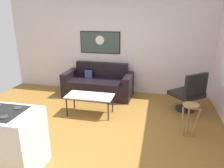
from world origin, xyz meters
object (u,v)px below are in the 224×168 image
object	(u,v)px
armchair	(189,93)
bar_stool	(190,112)
coffee_table	(90,97)
couch	(99,85)
wall_painting	(100,42)

from	to	relation	value
armchair	bar_stool	world-z (taller)	armchair
armchair	bar_stool	size ratio (longest dim) A/B	1.49
coffee_table	bar_stool	size ratio (longest dim) A/B	1.66
couch	wall_painting	distance (m)	1.20
couch	bar_stool	bearing A→B (deg)	-36.88
couch	coffee_table	xyz separation A→B (m)	(0.15, -1.21, 0.11)
armchair	wall_painting	xyz separation A→B (m)	(-2.40, 1.00, 0.95)
bar_stool	wall_painting	size ratio (longest dim) A/B	0.54
couch	coffee_table	distance (m)	1.22
bar_stool	coffee_table	bearing A→B (deg)	167.54
armchair	wall_painting	size ratio (longest dim) A/B	0.81
coffee_table	bar_stool	xyz separation A→B (m)	(2.08, -0.46, 0.06)
couch	wall_painting	world-z (taller)	wall_painting
couch	bar_stool	size ratio (longest dim) A/B	3.00
bar_stool	wall_painting	xyz separation A→B (m)	(-2.29, 2.11, 0.94)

